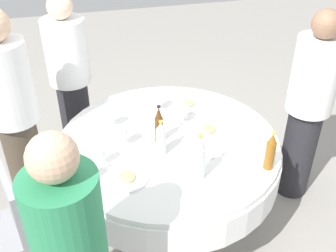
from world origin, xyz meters
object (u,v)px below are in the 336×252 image
Objects in this scene: wine_glass_front at (111,115)px; bottle_clear_south at (161,139)px; bottle_clear_mid at (199,158)px; plate_rear at (208,130)px; wine_glass_rear at (123,132)px; person_inner at (15,119)px; wine_glass_outer at (183,111)px; wine_glass_west at (101,153)px; bottle_brown_right at (159,125)px; person_right at (71,83)px; dining_table at (168,157)px; person_south at (308,107)px; chair_front at (1,228)px; plate_left at (188,105)px; wine_glass_south at (157,98)px; bottle_dark_green_west at (82,170)px; bottle_amber_inner at (270,152)px; plate_near at (127,178)px.

bottle_clear_south is at bearing 34.02° from wine_glass_front.
bottle_clear_mid reaches higher than plate_rear.
wine_glass_rear reaches higher than wine_glass_front.
wine_glass_outer is at bearing -78.45° from person_inner.
wine_glass_west is 1.03× the size of wine_glass_outer.
bottle_brown_right is 0.19× the size of person_right.
person_south is (-0.05, 1.10, 0.22)m from dining_table.
plate_rear is 0.17× the size of person_right.
bottle_clear_south is 1.13m from chair_front.
wine_glass_west is at bearing -85.38° from person_south.
wine_glass_front is at bearing -170.40° from wine_glass_rear.
person_inner is (-0.11, -1.18, 0.04)m from wine_glass_outer.
dining_table is 0.51m from plate_left.
wine_glass_outer is 0.85× the size of wine_glass_rear.
chair_front is (-0.08, -1.23, -0.37)m from bottle_clear_mid.
person_south is at bearing 92.29° from bottle_brown_right.
dining_table is 6.62× the size of plate_left.
plate_left is at bearing 168.22° from bottle_clear_mid.
bottle_clear_mid reaches higher than wine_glass_front.
person_inner reaches higher than plate_rear.
wine_glass_south is (-0.53, 0.09, -0.01)m from bottle_clear_south.
bottle_dark_green_west is at bearing -41.01° from wine_glass_south.
bottle_amber_inner reaches higher than bottle_dark_green_west.
wine_glass_south reaches higher than chair_front.
wine_glass_rear is (0.39, -0.32, 0.00)m from wine_glass_south.
chair_front is at bearing -51.83° from wine_glass_front.
wine_glass_south is at bearing 154.40° from plate_near.
plate_left is 0.27× the size of chair_front.
person_right is (-0.68, -0.78, -0.02)m from wine_glass_outer.
bottle_clear_south reaches higher than plate_left.
bottle_clear_south is at bearing 108.73° from bottle_dark_green_west.
plate_left is 1.61m from chair_front.
person_south is (-0.19, 1.18, -0.04)m from bottle_clear_south.
person_right reaches higher than bottle_clear_south.
wine_glass_outer is (-0.63, -0.39, -0.03)m from bottle_amber_inner.
chair_front is at bearing -73.40° from dining_table.
bottle_amber_inner reaches higher than plate_rear.
bottle_brown_right is 0.53m from plate_left.
wine_glass_rear is at bearing -83.37° from chair_front.
person_south is (0.15, 0.94, -0.01)m from wine_glass_outer.
bottle_amber_inner is 1.07m from wine_glass_west.
bottle_amber_inner is 0.54m from plate_rear.
bottle_brown_right is 1.85× the size of wine_glass_rear.
plate_near is at bearing -60.06° from plate_rear.
wine_glass_rear is 0.76m from person_inner.
person_inner is at bearing -107.04° from dining_table.
person_south reaches higher than bottle_amber_inner.
bottle_brown_right is at bearing -90.46° from person_south.
person_south is at bearing 102.05° from bottle_dark_green_west.
dining_table is 0.31m from bottle_clear_south.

